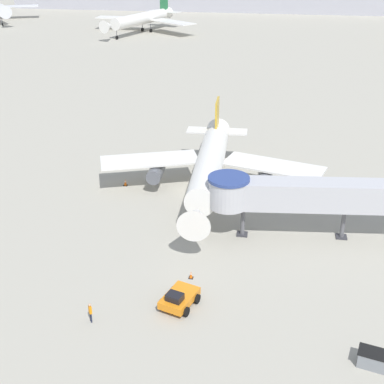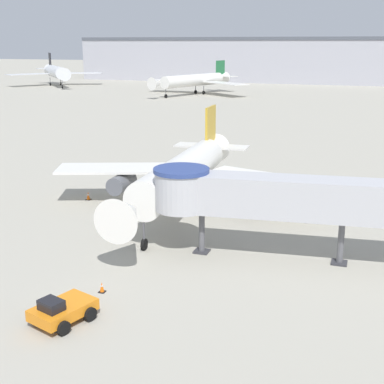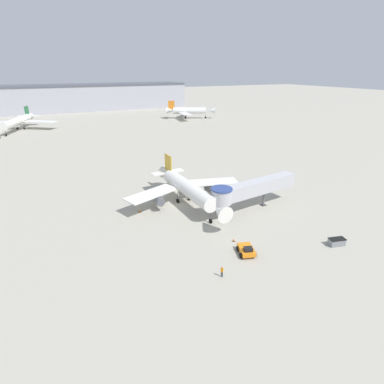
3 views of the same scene
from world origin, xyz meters
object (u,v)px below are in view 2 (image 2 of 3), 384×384
Objects in this scene: traffic_cone_near_nose at (102,287)px; background_jet_green_tail at (195,80)px; main_airplane at (183,173)px; pushback_tug_orange at (62,310)px; jet_bridge at (280,196)px; traffic_cone_port_wing at (88,196)px; background_jet_black_tail at (56,72)px.

background_jet_green_tail is at bearing 106.01° from traffic_cone_near_nose.
pushback_tug_orange is at bearing -91.00° from main_airplane.
traffic_cone_near_nose is (0.32, 4.04, -0.42)m from pushback_tug_orange.
main_airplane is 21.44m from pushback_tug_orange.
pushback_tug_orange is 5.84× the size of traffic_cone_near_nose.
main_airplane is at bearing 109.31° from pushback_tug_orange.
pushback_tug_orange is at bearing -133.20° from jet_bridge.
background_jet_green_tail reaches higher than traffic_cone_near_nose.
jet_bridge is 16.77m from pushback_tug_orange.
pushback_tug_orange is 4.78× the size of traffic_cone_port_wing.
jet_bridge is 0.70× the size of background_jet_black_tail.
main_airplane reaches higher than traffic_cone_near_nose.
jet_bridge is 127.18m from background_jet_green_tail.
background_jet_green_tail reaches higher than main_airplane.
jet_bridge is at bearing -40.91° from main_airplane.
background_jet_green_tail reaches higher than traffic_cone_port_wing.
background_jet_black_tail is at bearing -175.45° from background_jet_green_tail.
traffic_cone_near_nose is at bearing -97.90° from background_jet_black_tail.
pushback_tug_orange is (0.38, -21.23, -2.96)m from main_airplane.
pushback_tug_orange is 136.55m from background_jet_green_tail.
traffic_cone_near_nose is (-9.46, -9.00, -4.36)m from jet_bridge.
pushback_tug_orange is 0.11× the size of background_jet_green_tail.
pushback_tug_orange is 175.16m from background_jet_black_tail.
background_jet_green_tail is at bearing 103.10° from traffic_cone_port_wing.
background_jet_black_tail reaches higher than jet_bridge.
background_jet_black_tail is at bearing 121.46° from jet_bridge.
background_jet_black_tail is at bearing 124.67° from main_airplane.
background_jet_green_tail is at bearing 123.69° from pushback_tug_orange.
traffic_cone_port_wing is at bearing 134.37° from pushback_tug_orange.
traffic_cone_port_wing is 1.22× the size of traffic_cone_near_nose.
traffic_cone_port_wing is at bearing -97.66° from background_jet_black_tail.
background_jet_green_tail is (-36.27, 131.59, 3.55)m from pushback_tug_orange.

